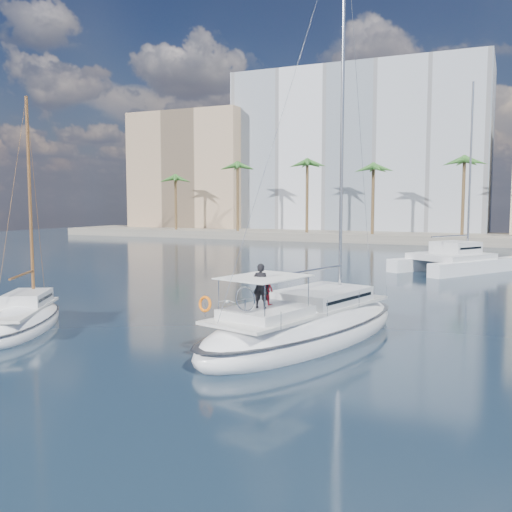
% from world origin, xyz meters
% --- Properties ---
extents(ground, '(160.00, 160.00, 0.00)m').
position_xyz_m(ground, '(0.00, 0.00, 0.00)').
color(ground, black).
rests_on(ground, ground).
extents(quay, '(120.00, 14.00, 1.20)m').
position_xyz_m(quay, '(0.00, 61.00, 0.60)').
color(quay, gray).
rests_on(quay, ground).
extents(building_modern, '(42.00, 16.00, 28.00)m').
position_xyz_m(building_modern, '(-12.00, 73.00, 14.00)').
color(building_modern, silver).
rests_on(building_modern, ground).
extents(building_tan_left, '(22.00, 14.00, 22.00)m').
position_xyz_m(building_tan_left, '(-42.00, 69.00, 11.00)').
color(building_tan_left, tan).
rests_on(building_tan_left, ground).
extents(palm_left, '(3.60, 3.60, 12.30)m').
position_xyz_m(palm_left, '(-34.00, 57.00, 10.28)').
color(palm_left, brown).
rests_on(palm_left, ground).
extents(palm_centre, '(3.60, 3.60, 12.30)m').
position_xyz_m(palm_centre, '(0.00, 57.00, 10.28)').
color(palm_centre, brown).
rests_on(palm_centre, ground).
extents(main_sloop, '(7.43, 13.71, 19.40)m').
position_xyz_m(main_sloop, '(4.29, -2.47, 0.57)').
color(main_sloop, white).
rests_on(main_sloop, ground).
extents(small_sloop, '(6.04, 8.25, 11.52)m').
position_xyz_m(small_sloop, '(-8.35, -5.76, 0.42)').
color(small_sloop, white).
rests_on(small_sloop, ground).
extents(catamaran, '(10.38, 12.06, 15.96)m').
position_xyz_m(catamaran, '(7.82, 25.76, 1.12)').
color(catamaran, white).
rests_on(catamaran, ground).
extents(seagull, '(0.97, 0.42, 0.18)m').
position_xyz_m(seagull, '(-2.22, 2.99, 0.32)').
color(seagull, silver).
rests_on(seagull, ground).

